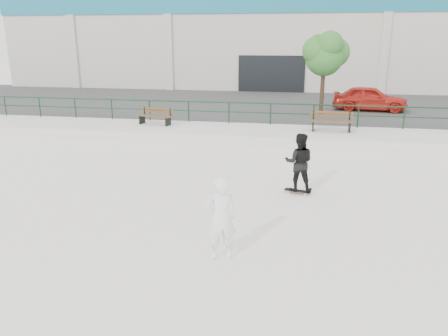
% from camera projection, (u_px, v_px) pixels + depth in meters
% --- Properties ---
extents(ground, '(120.00, 120.00, 0.00)m').
position_uv_depth(ground, '(195.00, 224.00, 10.92)').
color(ground, white).
rests_on(ground, ground).
extents(ledge, '(30.00, 3.00, 0.50)m').
position_uv_depth(ledge, '(246.00, 135.00, 19.80)').
color(ledge, silver).
rests_on(ledge, ground).
extents(parking_strip, '(60.00, 14.00, 0.50)m').
position_uv_depth(parking_strip, '(263.00, 107.00, 27.81)').
color(parking_strip, '#353535').
rests_on(parking_strip, ground).
extents(railing, '(28.00, 0.06, 1.03)m').
position_uv_depth(railing, '(250.00, 108.00, 20.74)').
color(railing, '#14391C').
rests_on(railing, ledge).
extents(commercial_building, '(44.20, 16.33, 8.00)m').
position_uv_depth(commercial_building, '(279.00, 36.00, 39.76)').
color(commercial_building, '#BBB5A8').
rests_on(commercial_building, ground).
extents(bench_left, '(1.78, 0.84, 0.79)m').
position_uv_depth(bench_left, '(155.00, 116.00, 20.74)').
color(bench_left, brown).
rests_on(bench_left, ledge).
extents(bench_right, '(1.89, 0.58, 0.87)m').
position_uv_depth(bench_right, '(331.00, 121.00, 19.24)').
color(bench_right, brown).
rests_on(bench_right, ledge).
extents(tree, '(2.43, 2.16, 4.32)m').
position_uv_depth(tree, '(325.00, 53.00, 22.29)').
color(tree, '#3D271E').
rests_on(tree, parking_strip).
extents(red_car, '(4.20, 2.02, 1.38)m').
position_uv_depth(red_car, '(370.00, 98.00, 24.61)').
color(red_car, red).
rests_on(red_car, parking_strip).
extents(skateboard, '(0.81, 0.39, 0.09)m').
position_uv_depth(skateboard, '(298.00, 191.00, 13.04)').
color(skateboard, black).
rests_on(skateboard, ground).
extents(standing_skater, '(0.85, 0.67, 1.74)m').
position_uv_depth(standing_skater, '(299.00, 162.00, 12.79)').
color(standing_skater, black).
rests_on(standing_skater, skateboard).
extents(seated_skater, '(0.76, 0.62, 1.80)m').
position_uv_depth(seated_skater, '(221.00, 219.00, 8.98)').
color(seated_skater, white).
rests_on(seated_skater, ground).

